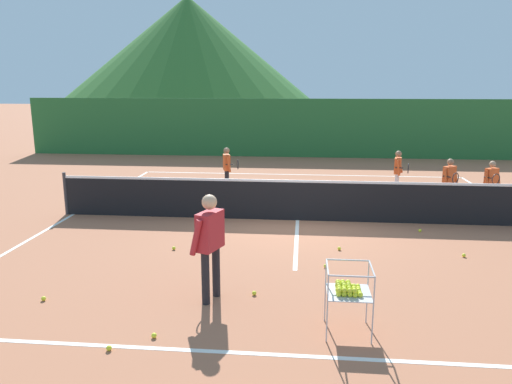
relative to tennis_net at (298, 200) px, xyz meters
name	(u,v)px	position (x,y,z in m)	size (l,w,h in m)	color
ground_plane	(298,220)	(0.00, 0.00, -0.50)	(120.00, 120.00, 0.00)	#A86647
line_baseline_near	(291,355)	(0.00, -5.89, -0.50)	(11.07, 0.08, 0.01)	white
line_baseline_far	(300,175)	(0.00, 5.87, -0.50)	(11.07, 0.08, 0.01)	white
line_sideline_west	(74,214)	(-5.54, 0.00, -0.50)	(0.08, 11.76, 0.01)	white
line_service_center	(298,220)	(0.00, 0.00, -0.50)	(0.08, 6.37, 0.01)	white
tennis_net	(298,200)	(0.00, 0.00, 0.00)	(11.47, 0.08, 1.05)	#333338
instructor	(210,238)	(-1.24, -4.45, 0.47)	(0.46, 0.81, 1.62)	black
student_0	(227,165)	(-2.13, 2.94, 0.29)	(0.54, 0.56, 1.32)	black
student_1	(398,169)	(2.83, 2.96, 0.28)	(0.42, 0.68, 1.29)	silver
student_2	(449,178)	(3.92, 1.76, 0.26)	(0.48, 0.67, 1.26)	navy
student_3	(491,179)	(5.01, 1.87, 0.22)	(0.49, 0.61, 1.20)	black
ball_cart	(348,289)	(0.70, -5.25, 0.10)	(0.58, 0.58, 0.90)	#B7B7BC
tennis_ball_0	(154,335)	(-1.75, -5.65, -0.47)	(0.07, 0.07, 0.07)	yellow
tennis_ball_1	(464,255)	(3.13, -2.20, -0.47)	(0.07, 0.07, 0.07)	yellow
tennis_ball_2	(109,348)	(-2.21, -6.00, -0.47)	(0.07, 0.07, 0.07)	yellow
tennis_ball_3	(420,230)	(2.68, -0.67, -0.47)	(0.07, 0.07, 0.07)	yellow
tennis_ball_4	(174,248)	(-2.38, -2.33, -0.47)	(0.07, 0.07, 0.07)	yellow
tennis_ball_5	(339,248)	(0.84, -2.04, -0.47)	(0.07, 0.07, 0.07)	yellow
tennis_ball_6	(326,266)	(0.54, -3.00, -0.47)	(0.07, 0.07, 0.07)	yellow
tennis_ball_7	(254,293)	(-0.61, -4.25, -0.47)	(0.07, 0.07, 0.07)	yellow
tennis_ball_9	(44,299)	(-3.73, -4.74, -0.47)	(0.07, 0.07, 0.07)	yellow
tennis_ball_11	(352,291)	(0.89, -4.01, -0.47)	(0.07, 0.07, 0.07)	yellow
windscreen_fence	(301,128)	(0.00, 10.07, 0.76)	(24.36, 0.08, 2.52)	#286B33
hill_0	(189,50)	(-18.17, 67.21, 7.61)	(40.02, 40.02, 16.21)	#2D6628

